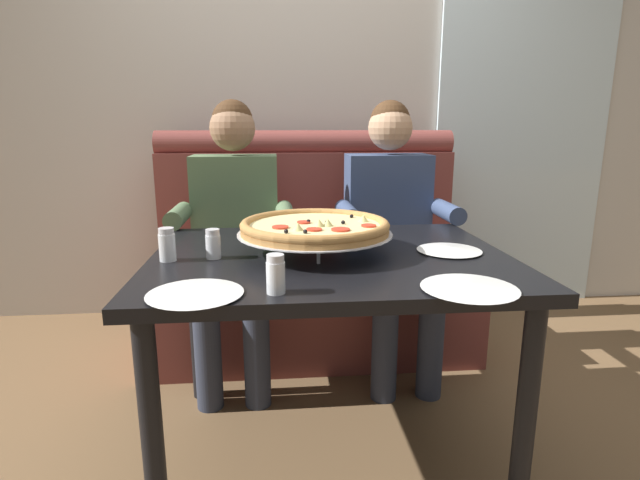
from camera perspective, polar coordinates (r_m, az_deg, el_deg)
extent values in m
plane|color=brown|center=(1.98, 1.07, -22.64)|extent=(16.00, 16.00, 0.00)
cube|color=beige|center=(3.11, -2.02, 17.63)|extent=(6.00, 0.12, 2.80)
cube|color=white|center=(3.41, 22.83, 16.27)|extent=(1.10, 0.02, 2.80)
cube|color=brown|center=(2.58, -0.90, -7.92)|extent=(1.65, 0.60, 0.46)
cube|color=brown|center=(2.83, -1.54, 3.56)|extent=(1.65, 0.18, 0.65)
cylinder|color=brown|center=(2.80, -1.59, 11.16)|extent=(1.65, 0.14, 0.14)
cube|color=black|center=(1.67, 1.18, -2.27)|extent=(1.19, 0.93, 0.04)
cylinder|color=black|center=(1.49, -18.89, -20.61)|extent=(0.06, 0.06, 0.70)
cylinder|color=black|center=(1.61, 22.74, -18.14)|extent=(0.06, 0.06, 0.70)
cylinder|color=black|center=(2.17, -14.13, -9.14)|extent=(0.06, 0.06, 0.70)
cylinder|color=black|center=(2.26, 13.44, -8.22)|extent=(0.06, 0.06, 0.70)
cube|color=#2D3342|center=(2.25, -9.90, -3.15)|extent=(0.34, 0.40, 0.15)
cylinder|color=#2D3342|center=(2.13, -12.84, -12.98)|extent=(0.11, 0.11, 0.46)
cylinder|color=#2D3342|center=(2.12, -7.32, -12.98)|extent=(0.11, 0.11, 0.46)
cube|color=#56704C|center=(2.41, -9.70, 3.00)|extent=(0.40, 0.22, 0.56)
cylinder|color=#56704C|center=(2.22, -16.07, 2.73)|extent=(0.08, 0.28, 0.08)
cylinder|color=#56704C|center=(2.18, -4.11, 3.03)|extent=(0.08, 0.28, 0.08)
sphere|color=#997051|center=(2.36, -10.12, 12.65)|extent=(0.21, 0.21, 0.21)
sphere|color=#472D19|center=(2.37, -10.14, 13.50)|extent=(0.19, 0.19, 0.19)
cube|color=#2D3342|center=(2.30, 8.79, -2.68)|extent=(0.34, 0.40, 0.15)
cylinder|color=#2D3342|center=(2.16, 7.49, -12.38)|extent=(0.11, 0.11, 0.46)
cylinder|color=#2D3342|center=(2.21, 12.67, -11.99)|extent=(0.11, 0.11, 0.46)
cube|color=#38476B|center=(2.47, 7.73, 3.30)|extent=(0.40, 0.22, 0.56)
cylinder|color=#38476B|center=(2.21, 3.20, 3.15)|extent=(0.08, 0.28, 0.08)
cylinder|color=#38476B|center=(2.32, 14.53, 3.24)|extent=(0.08, 0.28, 0.08)
sphere|color=tan|center=(2.41, 8.14, 12.73)|extent=(0.21, 0.21, 0.21)
sphere|color=#472D19|center=(2.42, 8.12, 13.56)|extent=(0.19, 0.19, 0.19)
cylinder|color=silver|center=(1.54, -0.18, -1.57)|extent=(0.01, 0.01, 0.07)
cylinder|color=silver|center=(1.73, -4.71, 0.07)|extent=(0.01, 0.01, 0.07)
cylinder|color=silver|center=(1.75, 3.10, 0.24)|extent=(0.01, 0.01, 0.07)
torus|color=silver|center=(1.66, -0.60, 0.52)|extent=(0.29, 0.29, 0.01)
cylinder|color=silver|center=(1.66, -0.60, 0.79)|extent=(0.52, 0.52, 0.00)
cylinder|color=#B77F42|center=(1.66, -0.60, 1.16)|extent=(0.50, 0.50, 0.02)
torus|color=#B77F42|center=(1.65, -0.60, 1.80)|extent=(0.50, 0.50, 0.03)
cylinder|color=beige|center=(1.66, -0.60, 1.63)|extent=(0.44, 0.44, 0.01)
cylinder|color=red|center=(1.60, -4.62, 1.50)|extent=(0.05, 0.05, 0.01)
cylinder|color=red|center=(1.68, -1.90, 2.07)|extent=(0.05, 0.05, 0.01)
cylinder|color=red|center=(1.56, -0.68, 1.23)|extent=(0.05, 0.05, 0.01)
cylinder|color=red|center=(1.63, 5.66, 1.67)|extent=(0.05, 0.05, 0.01)
cylinder|color=red|center=(1.56, 2.39, 1.22)|extent=(0.06, 0.06, 0.01)
sphere|color=black|center=(1.68, -1.34, 2.18)|extent=(0.01, 0.01, 0.01)
sphere|color=black|center=(1.66, 2.70, 2.06)|extent=(0.01, 0.01, 0.01)
sphere|color=black|center=(1.52, -3.95, 1.01)|extent=(0.01, 0.01, 0.01)
sphere|color=black|center=(1.52, -1.72, 0.98)|extent=(0.01, 0.01, 0.01)
sphere|color=black|center=(1.78, 3.68, 2.77)|extent=(0.01, 0.01, 0.01)
sphere|color=black|center=(1.66, 0.78, 2.02)|extent=(0.01, 0.01, 0.01)
cone|color=#CCC675|center=(1.63, 0.92, 2.05)|extent=(0.04, 0.04, 0.02)
cone|color=#CCC675|center=(1.62, -0.09, 2.00)|extent=(0.04, 0.04, 0.02)
cone|color=#CCC675|center=(1.71, 5.06, 2.54)|extent=(0.04, 0.04, 0.02)
cone|color=#CCC675|center=(1.56, -2.57, 1.56)|extent=(0.04, 0.04, 0.02)
cylinder|color=white|center=(1.63, -12.26, -0.78)|extent=(0.05, 0.05, 0.08)
cylinder|color=#A82D19|center=(1.64, -12.24, -1.19)|extent=(0.04, 0.04, 0.05)
cylinder|color=silver|center=(1.62, -12.34, 0.89)|extent=(0.04, 0.04, 0.02)
cylinder|color=white|center=(1.27, -5.15, -4.37)|extent=(0.05, 0.05, 0.08)
cylinder|color=silver|center=(1.28, -5.13, -5.30)|extent=(0.04, 0.04, 0.04)
cylinder|color=silver|center=(1.26, -5.20, -2.12)|extent=(0.05, 0.05, 0.02)
cylinder|color=white|center=(1.64, -17.27, -0.84)|extent=(0.05, 0.05, 0.09)
cylinder|color=#4C6633|center=(1.64, -17.24, -1.39)|extent=(0.04, 0.04, 0.05)
cylinder|color=silver|center=(1.63, -17.40, 0.99)|extent=(0.05, 0.05, 0.02)
cylinder|color=white|center=(1.36, 16.91, -5.44)|extent=(0.18, 0.18, 0.01)
cone|color=white|center=(1.36, 16.93, -5.08)|extent=(0.26, 0.26, 0.01)
cylinder|color=white|center=(1.74, 14.74, -1.23)|extent=(0.15, 0.15, 0.01)
cone|color=white|center=(1.74, 14.75, -0.94)|extent=(0.22, 0.22, 0.01)
cylinder|color=white|center=(1.30, -14.26, -6.12)|extent=(0.17, 0.17, 0.01)
cone|color=white|center=(1.30, -14.29, -5.75)|extent=(0.25, 0.25, 0.01)
cylinder|color=black|center=(4.03, 18.40, -0.97)|extent=(0.02, 0.02, 0.44)
cylinder|color=black|center=(4.20, 21.04, -0.60)|extent=(0.02, 0.02, 0.44)
cylinder|color=black|center=(4.22, 16.06, -0.19)|extent=(0.02, 0.02, 0.44)
cylinder|color=black|center=(4.39, 18.68, 0.13)|extent=(0.02, 0.02, 0.44)
cylinder|color=black|center=(4.16, 18.77, 2.66)|extent=(0.40, 0.40, 0.02)
cube|color=black|center=(4.25, 17.53, 5.71)|extent=(0.31, 0.12, 0.42)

